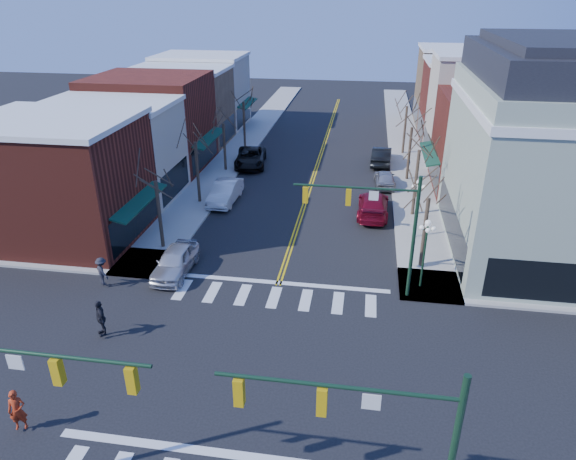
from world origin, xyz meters
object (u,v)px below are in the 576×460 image
at_px(car_left_near, 175,261).
at_px(car_left_mid, 225,192).
at_px(victorian_corner, 564,154).
at_px(car_right_mid, 385,178).
at_px(pedestrian_dark_a, 101,318).
at_px(lamppost_corner, 426,242).
at_px(car_right_near, 373,205).
at_px(car_left_far, 251,157).
at_px(pedestrian_dark_b, 102,271).
at_px(lamppost_midblock, 417,199).
at_px(car_right_far, 382,156).
at_px(pedestrian_red_a, 17,410).

relative_size(car_left_near, car_left_mid, 0.93).
bearing_deg(victorian_corner, car_right_mid, 133.45).
bearing_deg(victorian_corner, pedestrian_dark_a, -151.70).
xyz_separation_m(lamppost_corner, car_right_near, (-2.80, 10.22, -2.15)).
height_order(car_left_far, pedestrian_dark_b, pedestrian_dark_b).
bearing_deg(lamppost_midblock, car_right_near, 126.95).
xyz_separation_m(lamppost_corner, car_left_mid, (-14.60, 11.01, -2.12)).
relative_size(lamppost_corner, car_left_near, 0.91).
xyz_separation_m(lamppost_corner, car_left_near, (-14.60, -0.50, -2.15)).
distance_m(car_left_mid, car_right_far, 17.25).
bearing_deg(car_right_mid, victorian_corner, 130.26).
bearing_deg(pedestrian_dark_b, car_left_far, -59.99).
relative_size(lamppost_corner, car_left_mid, 0.85).
height_order(car_left_mid, pedestrian_red_a, pedestrian_red_a).
bearing_deg(car_right_mid, car_left_near, 50.09).
xyz_separation_m(car_left_mid, pedestrian_dark_b, (-3.60, -13.66, 0.17)).
relative_size(car_left_near, car_right_mid, 1.13).
distance_m(car_left_mid, car_right_mid, 13.99).
bearing_deg(car_right_far, pedestrian_red_a, 71.92).
bearing_deg(car_left_far, car_right_far, 3.37).
relative_size(car_left_mid, pedestrian_dark_a, 2.64).
relative_size(car_left_near, pedestrian_dark_a, 2.46).
bearing_deg(car_left_mid, car_left_near, -88.45).
distance_m(car_left_far, car_right_near, 15.59).
relative_size(lamppost_midblock, car_left_mid, 0.85).
bearing_deg(pedestrian_dark_b, pedestrian_dark_a, 155.20).
bearing_deg(victorian_corner, car_left_far, 147.84).
height_order(lamppost_midblock, car_left_near, lamppost_midblock).
relative_size(car_right_mid, car_right_far, 0.81).
bearing_deg(car_right_mid, car_left_far, -19.47).
bearing_deg(car_left_mid, car_right_near, -2.32).
bearing_deg(car_left_far, car_left_near, -97.64).
bearing_deg(car_left_mid, pedestrian_dark_a, -92.89).
distance_m(pedestrian_dark_a, pedestrian_dark_b, 4.95).
xyz_separation_m(lamppost_midblock, car_right_mid, (-1.80, 10.16, -2.25)).
relative_size(car_left_mid, car_right_near, 0.91).
xyz_separation_m(car_left_near, car_left_mid, (0.00, 11.51, 0.03)).
height_order(car_right_near, pedestrian_red_a, pedestrian_red_a).
bearing_deg(lamppost_corner, car_left_far, 125.59).
distance_m(lamppost_corner, pedestrian_dark_a, 17.60).
xyz_separation_m(victorian_corner, car_left_far, (-22.90, 14.40, -5.83)).
relative_size(lamppost_midblock, car_left_near, 0.91).
bearing_deg(car_right_mid, lamppost_midblock, 96.85).
bearing_deg(car_right_near, pedestrian_red_a, 61.25).
height_order(car_left_mid, pedestrian_dark_b, pedestrian_dark_b).
bearing_deg(lamppost_corner, car_right_near, 105.30).
bearing_deg(victorian_corner, car_right_near, 159.19).
height_order(lamppost_corner, pedestrian_dark_b, lamppost_corner).
distance_m(car_left_mid, pedestrian_dark_a, 18.16).
relative_size(car_right_mid, pedestrian_red_a, 2.33).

